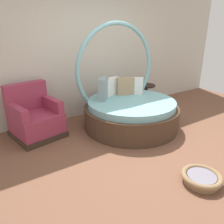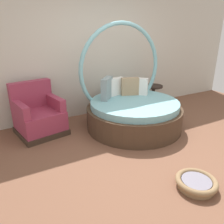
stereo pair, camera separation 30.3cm
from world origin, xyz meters
TOP-DOWN VIEW (x-y plane):
  - ground_plane at (0.00, 0.00)m, footprint 8.00×8.00m
  - back_wall at (0.00, 2.10)m, footprint 8.00×0.12m
  - round_daybed at (0.26, 0.99)m, footprint 1.84×1.84m
  - red_armchair at (-1.43, 1.57)m, footprint 0.93×0.93m
  - pet_basket at (-0.08, -0.96)m, footprint 0.51×0.51m
  - side_table at (1.41, 1.77)m, footprint 0.44×0.44m

SIDE VIEW (x-z plane):
  - ground_plane at x=0.00m, z-range -0.02..0.00m
  - pet_basket at x=-0.08m, z-range 0.01..0.14m
  - red_armchair at x=-1.43m, z-range -0.14..0.80m
  - round_daybed at x=0.26m, z-range -0.61..1.37m
  - side_table at x=1.41m, z-range 0.17..0.69m
  - back_wall at x=0.00m, z-range 0.00..3.06m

